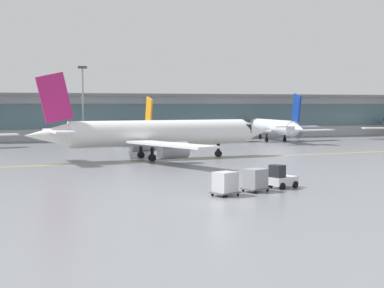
{
  "coord_description": "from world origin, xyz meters",
  "views": [
    {
      "loc": [
        -15.41,
        -39.83,
        7.35
      ],
      "look_at": [
        4.27,
        20.33,
        3.0
      ],
      "focal_mm": 53.94,
      "sensor_mm": 36.0,
      "label": 1
    }
  ],
  "objects_px": {
    "cargo_dolly_lead": "(255,179)",
    "apron_light_mast_1": "(83,101)",
    "gate_airplane_3": "(273,127)",
    "taxiing_regional_jet": "(157,134)",
    "gate_airplane_2": "(132,131)",
    "cargo_dolly_trailing": "(225,183)",
    "baggage_tug": "(281,178)"
  },
  "relations": [
    {
      "from": "baggage_tug",
      "to": "cargo_dolly_lead",
      "type": "relative_size",
      "value": 1.15
    },
    {
      "from": "taxiing_regional_jet",
      "to": "cargo_dolly_lead",
      "type": "bearing_deg",
      "value": -94.36
    },
    {
      "from": "taxiing_regional_jet",
      "to": "cargo_dolly_trailing",
      "type": "bearing_deg",
      "value": -100.21
    },
    {
      "from": "cargo_dolly_lead",
      "to": "apron_light_mast_1",
      "type": "xyz_separation_m",
      "value": [
        -5.22,
        70.29,
        7.07
      ]
    },
    {
      "from": "gate_airplane_2",
      "to": "gate_airplane_3",
      "type": "height_order",
      "value": "gate_airplane_3"
    },
    {
      "from": "cargo_dolly_lead",
      "to": "apron_light_mast_1",
      "type": "height_order",
      "value": "apron_light_mast_1"
    },
    {
      "from": "gate_airplane_3",
      "to": "taxiing_regional_jet",
      "type": "height_order",
      "value": "taxiing_regional_jet"
    },
    {
      "from": "gate_airplane_3",
      "to": "taxiing_regional_jet",
      "type": "distance_m",
      "value": 43.94
    },
    {
      "from": "cargo_dolly_trailing",
      "to": "apron_light_mast_1",
      "type": "distance_m",
      "value": 71.95
    },
    {
      "from": "gate_airplane_2",
      "to": "cargo_dolly_trailing",
      "type": "bearing_deg",
      "value": 171.15
    },
    {
      "from": "gate_airplane_2",
      "to": "cargo_dolly_trailing",
      "type": "xyz_separation_m",
      "value": [
        -5.07,
        -59.23,
        -1.54
      ]
    },
    {
      "from": "baggage_tug",
      "to": "cargo_dolly_lead",
      "type": "distance_m",
      "value": 3.25
    },
    {
      "from": "cargo_dolly_trailing",
      "to": "baggage_tug",
      "type": "bearing_deg",
      "value": -0.0
    },
    {
      "from": "cargo_dolly_lead",
      "to": "baggage_tug",
      "type": "bearing_deg",
      "value": 0.0
    },
    {
      "from": "cargo_dolly_lead",
      "to": "taxiing_regional_jet",
      "type": "bearing_deg",
      "value": 69.38
    },
    {
      "from": "gate_airplane_3",
      "to": "taxiing_regional_jet",
      "type": "bearing_deg",
      "value": 137.74
    },
    {
      "from": "cargo_dolly_trailing",
      "to": "gate_airplane_3",
      "type": "bearing_deg",
      "value": 39.19
    },
    {
      "from": "baggage_tug",
      "to": "apron_light_mast_1",
      "type": "relative_size",
      "value": 0.2
    },
    {
      "from": "baggage_tug",
      "to": "apron_light_mast_1",
      "type": "distance_m",
      "value": 69.96
    },
    {
      "from": "gate_airplane_2",
      "to": "baggage_tug",
      "type": "distance_m",
      "value": 56.79
    },
    {
      "from": "gate_airplane_2",
      "to": "gate_airplane_3",
      "type": "relative_size",
      "value": 0.92
    },
    {
      "from": "gate_airplane_2",
      "to": "apron_light_mast_1",
      "type": "xyz_separation_m",
      "value": [
        -7.06,
        12.34,
        5.53
      ]
    },
    {
      "from": "gate_airplane_3",
      "to": "cargo_dolly_trailing",
      "type": "distance_m",
      "value": 71.02
    },
    {
      "from": "taxiing_regional_jet",
      "to": "cargo_dolly_lead",
      "type": "distance_m",
      "value": 30.63
    },
    {
      "from": "baggage_tug",
      "to": "cargo_dolly_lead",
      "type": "bearing_deg",
      "value": -180.0
    },
    {
      "from": "baggage_tug",
      "to": "cargo_dolly_lead",
      "type": "xyz_separation_m",
      "value": [
        -3.02,
        -1.2,
        0.16
      ]
    },
    {
      "from": "taxiing_regional_jet",
      "to": "baggage_tug",
      "type": "height_order",
      "value": "taxiing_regional_jet"
    },
    {
      "from": "gate_airplane_2",
      "to": "cargo_dolly_lead",
      "type": "height_order",
      "value": "gate_airplane_2"
    },
    {
      "from": "gate_airplane_2",
      "to": "gate_airplane_3",
      "type": "xyz_separation_m",
      "value": [
        29.59,
        2.74,
        0.22
      ]
    },
    {
      "from": "cargo_dolly_lead",
      "to": "apron_light_mast_1",
      "type": "relative_size",
      "value": 0.17
    },
    {
      "from": "apron_light_mast_1",
      "to": "gate_airplane_3",
      "type": "bearing_deg",
      "value": -14.68
    },
    {
      "from": "taxiing_regional_jet",
      "to": "cargo_dolly_trailing",
      "type": "relative_size",
      "value": 13.55
    }
  ]
}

